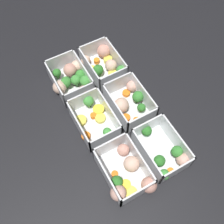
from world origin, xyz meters
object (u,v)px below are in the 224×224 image
Objects in this scene: container_far_center at (94,119)px; container_near_center at (129,102)px; container_far_right at (72,79)px; container_near_right at (104,64)px; container_near_left at (164,152)px; container_far_left at (127,174)px.

container_near_center is at bearing -90.24° from container_far_center.
container_far_right is at bearing 35.90° from container_near_center.
container_far_right is at bearing 93.70° from container_near_right.
container_far_right is (0.18, -0.00, 0.00)m from container_far_center.
container_far_right is (0.39, 0.13, 0.00)m from container_near_left.
container_far_left is 1.07× the size of container_far_center.
container_far_left is 1.00× the size of container_far_right.
container_near_center and container_near_right have the same top height.
container_near_right is at bearing -0.57° from container_near_left.
container_far_center is 0.94× the size of container_far_right.
container_near_center and container_far_center have the same top height.
container_near_left is 0.95× the size of container_far_right.
container_near_left and container_far_right have the same top height.
container_near_left is 1.00× the size of container_near_right.
container_far_center is at bearing 143.83° from container_near_right.
container_far_left is (-0.40, 0.14, 0.00)m from container_near_right.
container_near_left is at bearing -88.74° from container_far_left.
container_far_right is at bearing -1.11° from container_far_center.
container_far_right is at bearing 18.56° from container_near_left.
container_near_center is at bearing -32.27° from container_far_left.
container_near_left is 0.41m from container_far_right.
container_near_right is (0.40, -0.00, -0.00)m from container_near_left.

